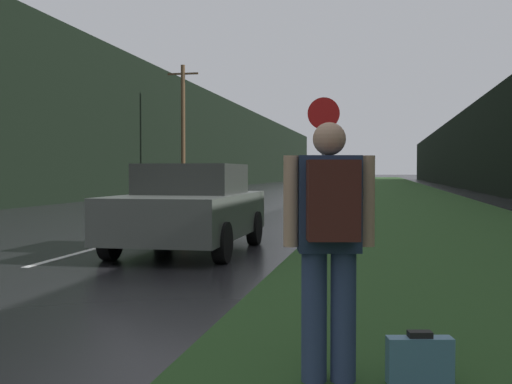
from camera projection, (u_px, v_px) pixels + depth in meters
name	position (u px, v px, depth m)	size (l,w,h in m)	color
grass_verge	(405.00, 194.00, 40.10)	(6.00, 240.00, 0.02)	#26471E
lane_stripe_b	(73.00, 254.00, 10.83)	(0.12, 3.00, 0.01)	silver
lane_stripe_c	(192.00, 222.00, 17.69)	(0.12, 3.00, 0.01)	silver
lane_stripe_d	(245.00, 208.00, 24.56)	(0.12, 3.00, 0.01)	silver
treeline_far_side	(199.00, 140.00, 52.89)	(2.00, 140.00, 7.99)	black
treeline_near_side	(482.00, 148.00, 48.67)	(2.00, 140.00, 6.36)	black
utility_pole_far	(183.00, 128.00, 36.68)	(1.80, 0.24, 7.49)	#4C3823
stop_sign	(323.00, 156.00, 12.37)	(0.62, 0.07, 2.83)	slate
hitchhiker_with_backpack	(330.00, 235.00, 4.17)	(0.59, 0.47, 1.73)	navy
suitcase	(420.00, 361.00, 4.17)	(0.44, 0.21, 0.37)	teal
car_passing_near	(190.00, 208.00, 11.24)	(2.03, 4.10, 1.54)	#4C514C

